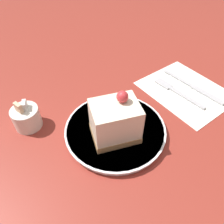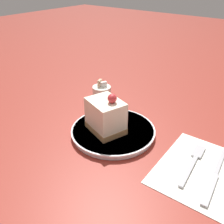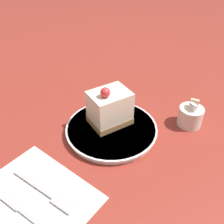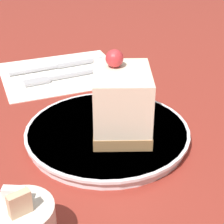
% 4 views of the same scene
% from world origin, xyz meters
% --- Properties ---
extents(ground_plane, '(4.00, 4.00, 0.00)m').
position_xyz_m(ground_plane, '(0.00, 0.00, 0.00)').
color(ground_plane, maroon).
extents(plate, '(0.22, 0.22, 0.02)m').
position_xyz_m(plate, '(-0.02, 0.03, 0.01)').
color(plate, white).
rests_on(plate, ground_plane).
extents(cake_slice, '(0.11, 0.10, 0.11)m').
position_xyz_m(cake_slice, '(-0.04, 0.01, 0.06)').
color(cake_slice, '#9E7547').
rests_on(cake_slice, plate).
extents(napkin, '(0.19, 0.23, 0.00)m').
position_xyz_m(napkin, '(0.22, 0.04, 0.00)').
color(napkin, white).
rests_on(napkin, ground_plane).
extents(fork, '(0.03, 0.16, 0.00)m').
position_xyz_m(fork, '(0.19, 0.05, 0.00)').
color(fork, '#B2B2B7').
rests_on(fork, napkin).
extents(knife, '(0.03, 0.19, 0.00)m').
position_xyz_m(knife, '(0.25, 0.02, 0.01)').
color(knife, '#B2B2B7').
rests_on(knife, napkin).
extents(sugar_bowl, '(0.06, 0.06, 0.07)m').
position_xyz_m(sugar_bowl, '(-0.17, 0.16, 0.03)').
color(sugar_bowl, silver).
rests_on(sugar_bowl, ground_plane).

